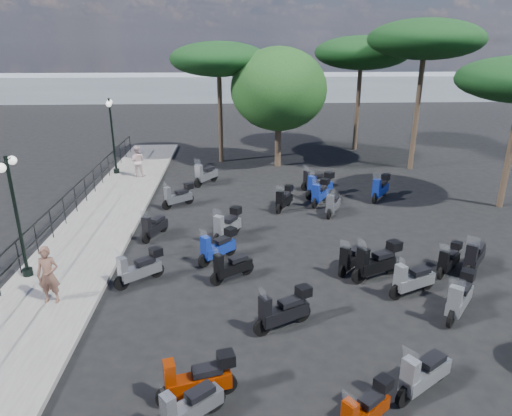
{
  "coord_description": "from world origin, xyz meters",
  "views": [
    {
      "loc": [
        -1.08,
        -13.66,
        7.01
      ],
      "look_at": [
        -0.31,
        2.06,
        1.2
      ],
      "focal_mm": 32.0,
      "sensor_mm": 36.0,
      "label": 1
    }
  ],
  "objects_px": {
    "scooter_17": "(314,180)",
    "pine_2": "(219,59)",
    "scooter_6": "(190,407)",
    "scooter_26": "(449,260)",
    "scooter_1": "(198,380)",
    "broadleaf_tree": "(279,89)",
    "scooter_19": "(460,298)",
    "scooter_14": "(377,262)",
    "scooter_4": "(154,227)",
    "scooter_9": "(227,226)",
    "scooter_16": "(333,205)",
    "scooter_20": "(412,280)",
    "pine_0": "(362,53)",
    "lamp_post_1": "(16,210)",
    "scooter_3": "(140,268)",
    "woman": "(48,275)",
    "scooter_25": "(474,258)",
    "scooter_2": "(218,247)",
    "scooter_11": "(206,175)",
    "scooter_21": "(320,193)",
    "scooter_8": "(231,267)",
    "scooter_10": "(284,199)",
    "scooter_22": "(320,186)",
    "scooter_18": "(423,375)",
    "lamp_post_2": "(112,131)",
    "scooter_27": "(380,188)",
    "pedestrian_far": "(137,161)",
    "scooter_15": "(351,259)",
    "pine_1": "(425,40)",
    "scooter_5": "(178,196)",
    "scooter_13": "(284,311)"
  },
  "relations": [
    {
      "from": "scooter_20",
      "to": "pine_0",
      "type": "bearing_deg",
      "value": -34.05
    },
    {
      "from": "woman",
      "to": "scooter_6",
      "type": "height_order",
      "value": "woman"
    },
    {
      "from": "scooter_25",
      "to": "pine_0",
      "type": "xyz_separation_m",
      "value": [
        0.64,
        17.56,
        5.73
      ]
    },
    {
      "from": "lamp_post_1",
      "to": "scooter_3",
      "type": "relative_size",
      "value": 2.73
    },
    {
      "from": "scooter_19",
      "to": "pine_1",
      "type": "height_order",
      "value": "pine_1"
    },
    {
      "from": "lamp_post_1",
      "to": "scooter_14",
      "type": "height_order",
      "value": "lamp_post_1"
    },
    {
      "from": "woman",
      "to": "scooter_10",
      "type": "relative_size",
      "value": 1.14
    },
    {
      "from": "scooter_1",
      "to": "scooter_18",
      "type": "distance_m",
      "value": 4.67
    },
    {
      "from": "scooter_17",
      "to": "pine_2",
      "type": "distance_m",
      "value": 9.28
    },
    {
      "from": "scooter_1",
      "to": "scooter_2",
      "type": "xyz_separation_m",
      "value": [
        0.23,
        6.36,
        -0.01
      ]
    },
    {
      "from": "scooter_10",
      "to": "scooter_8",
      "type": "bearing_deg",
      "value": 97.53
    },
    {
      "from": "scooter_17",
      "to": "scooter_18",
      "type": "relative_size",
      "value": 0.95
    },
    {
      "from": "scooter_26",
      "to": "scooter_4",
      "type": "bearing_deg",
      "value": 26.53
    },
    {
      "from": "scooter_19",
      "to": "scooter_21",
      "type": "height_order",
      "value": "scooter_19"
    },
    {
      "from": "scooter_17",
      "to": "scooter_20",
      "type": "xyz_separation_m",
      "value": [
        1.15,
        -10.2,
        0.03
      ]
    },
    {
      "from": "broadleaf_tree",
      "to": "scooter_19",
      "type": "bearing_deg",
      "value": -77.85
    },
    {
      "from": "scooter_1",
      "to": "broadleaf_tree",
      "type": "relative_size",
      "value": 0.25
    },
    {
      "from": "scooter_6",
      "to": "scooter_26",
      "type": "height_order",
      "value": "scooter_6"
    },
    {
      "from": "scooter_2",
      "to": "scooter_16",
      "type": "height_order",
      "value": "scooter_2"
    },
    {
      "from": "scooter_6",
      "to": "pine_1",
      "type": "height_order",
      "value": "pine_1"
    },
    {
      "from": "scooter_17",
      "to": "scooter_18",
      "type": "xyz_separation_m",
      "value": [
        -0.09,
        -14.12,
        0.03
      ]
    },
    {
      "from": "scooter_18",
      "to": "scooter_17",
      "type": "bearing_deg",
      "value": -34.14
    },
    {
      "from": "woman",
      "to": "scooter_25",
      "type": "xyz_separation_m",
      "value": [
        12.72,
        1.41,
        -0.48
      ]
    },
    {
      "from": "scooter_2",
      "to": "pine_2",
      "type": "xyz_separation_m",
      "value": [
        -0.19,
        13.48,
        5.47
      ]
    },
    {
      "from": "scooter_9",
      "to": "pedestrian_far",
      "type": "bearing_deg",
      "value": -28.4
    },
    {
      "from": "scooter_15",
      "to": "scooter_25",
      "type": "height_order",
      "value": "scooter_25"
    },
    {
      "from": "scooter_1",
      "to": "scooter_13",
      "type": "xyz_separation_m",
      "value": [
        2.02,
        2.43,
        0.01
      ]
    },
    {
      "from": "lamp_post_1",
      "to": "lamp_post_2",
      "type": "xyz_separation_m",
      "value": [
        -0.01,
        11.62,
        0.13
      ]
    },
    {
      "from": "scooter_8",
      "to": "scooter_14",
      "type": "distance_m",
      "value": 4.52
    },
    {
      "from": "scooter_9",
      "to": "scooter_16",
      "type": "bearing_deg",
      "value": -121.19
    },
    {
      "from": "woman",
      "to": "scooter_27",
      "type": "bearing_deg",
      "value": 36.86
    },
    {
      "from": "scooter_10",
      "to": "scooter_2",
      "type": "bearing_deg",
      "value": 88.33
    },
    {
      "from": "scooter_2",
      "to": "scooter_18",
      "type": "distance_m",
      "value": 7.79
    },
    {
      "from": "scooter_26",
      "to": "scooter_18",
      "type": "bearing_deg",
      "value": 105.54
    },
    {
      "from": "scooter_3",
      "to": "scooter_11",
      "type": "xyz_separation_m",
      "value": [
        1.44,
        10.12,
        0.02
      ]
    },
    {
      "from": "scooter_11",
      "to": "scooter_16",
      "type": "relative_size",
      "value": 1.08
    },
    {
      "from": "scooter_2",
      "to": "pine_1",
      "type": "bearing_deg",
      "value": -88.43
    },
    {
      "from": "scooter_27",
      "to": "scooter_3",
      "type": "bearing_deg",
      "value": 73.42
    },
    {
      "from": "scooter_19",
      "to": "scooter_22",
      "type": "bearing_deg",
      "value": -39.24
    },
    {
      "from": "scooter_25",
      "to": "scooter_20",
      "type": "bearing_deg",
      "value": 67.4
    },
    {
      "from": "pedestrian_far",
      "to": "scooter_1",
      "type": "distance_m",
      "value": 16.84
    },
    {
      "from": "scooter_22",
      "to": "pine_0",
      "type": "distance_m",
      "value": 12.19
    },
    {
      "from": "scooter_4",
      "to": "scooter_5",
      "type": "height_order",
      "value": "scooter_5"
    },
    {
      "from": "scooter_16",
      "to": "scooter_17",
      "type": "bearing_deg",
      "value": -59.78
    },
    {
      "from": "pine_0",
      "to": "broadleaf_tree",
      "type": "bearing_deg",
      "value": -143.77
    },
    {
      "from": "scooter_16",
      "to": "broadleaf_tree",
      "type": "xyz_separation_m",
      "value": [
        -1.59,
        8.11,
        3.97
      ]
    },
    {
      "from": "broadleaf_tree",
      "to": "woman",
      "type": "bearing_deg",
      "value": -117.44
    },
    {
      "from": "scooter_19",
      "to": "scooter_14",
      "type": "bearing_deg",
      "value": -13.37
    },
    {
      "from": "scooter_5",
      "to": "scooter_13",
      "type": "xyz_separation_m",
      "value": [
        3.71,
        -9.36,
        0.03
      ]
    },
    {
      "from": "pedestrian_far",
      "to": "scooter_11",
      "type": "relative_size",
      "value": 1.03
    }
  ]
}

